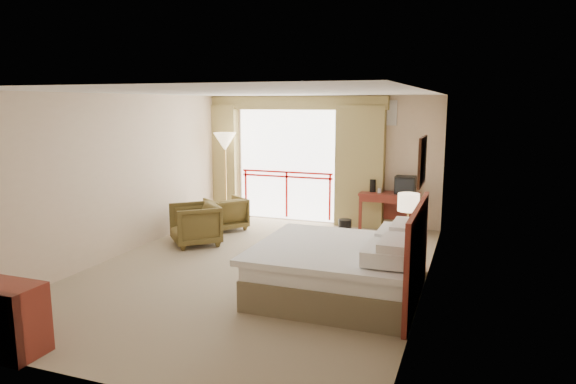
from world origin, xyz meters
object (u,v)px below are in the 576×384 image
at_px(armchair_far, 227,229).
at_px(nightstand, 406,253).
at_px(table_lamp, 408,203).
at_px(floor_lamp, 225,145).
at_px(bed, 342,268).
at_px(tv, 405,185).
at_px(wastebasket, 345,227).
at_px(desk, 390,201).
at_px(side_table, 199,214).
at_px(armchair_near, 196,244).

bearing_deg(armchair_far, nightstand, 103.85).
bearing_deg(table_lamp, floor_lamp, 151.21).
relative_size(bed, tv, 5.35).
height_order(tv, wastebasket, tv).
bearing_deg(table_lamp, bed, -119.17).
bearing_deg(armchair_far, desk, 145.82).
bearing_deg(floor_lamp, table_lamp, -28.79).
bearing_deg(nightstand, wastebasket, 128.21).
height_order(tv, side_table, tv).
distance_m(nightstand, armchair_far, 4.13).
height_order(armchair_far, side_table, side_table).
xyz_separation_m(nightstand, armchair_near, (-3.81, 0.34, -0.32)).
height_order(nightstand, side_table, nightstand).
distance_m(bed, desk, 3.87).
relative_size(armchair_far, armchair_near, 0.88).
relative_size(table_lamp, side_table, 0.93).
distance_m(armchair_far, armchair_near, 1.22).
distance_m(table_lamp, armchair_far, 4.24).
xyz_separation_m(wastebasket, armchair_near, (-2.40, -1.57, -0.16)).
xyz_separation_m(bed, armchair_near, (-3.13, 1.52, -0.38)).
height_order(desk, wastebasket, desk).
bearing_deg(bed, armchair_far, 138.69).
bearing_deg(armchair_near, bed, 21.04).
distance_m(wastebasket, floor_lamp, 3.20).
relative_size(wastebasket, armchair_far, 0.44).
bearing_deg(wastebasket, desk, 46.07).
height_order(table_lamp, floor_lamp, floor_lamp).
distance_m(bed, side_table, 4.06).
distance_m(tv, armchair_near, 4.23).
relative_size(tv, floor_lamp, 0.21).
bearing_deg(floor_lamp, armchair_far, -63.06).
bearing_deg(side_table, wastebasket, 18.75).
distance_m(nightstand, tv, 2.72).
height_order(table_lamp, tv, table_lamp).
height_order(bed, armchair_near, bed).
bearing_deg(nightstand, armchair_far, 159.48).
xyz_separation_m(tv, wastebasket, (-1.04, -0.71, -0.79)).
relative_size(table_lamp, desk, 0.48).
xyz_separation_m(table_lamp, side_table, (-4.11, 0.95, -0.67)).
xyz_separation_m(wastebasket, floor_lamp, (-2.80, 0.45, 1.49)).
bearing_deg(nightstand, desk, 105.99).
xyz_separation_m(armchair_far, side_table, (-0.31, -0.56, 0.42)).
height_order(desk, armchair_far, desk).
bearing_deg(wastebasket, floor_lamp, 170.86).
relative_size(bed, armchair_near, 2.58).
bearing_deg(armchair_far, side_table, 7.42).
xyz_separation_m(bed, table_lamp, (0.69, 1.23, 0.71)).
xyz_separation_m(table_lamp, armchair_far, (-3.81, 1.51, -1.08)).
distance_m(nightstand, desk, 2.78).
xyz_separation_m(nightstand, desk, (-0.68, 2.68, 0.27)).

